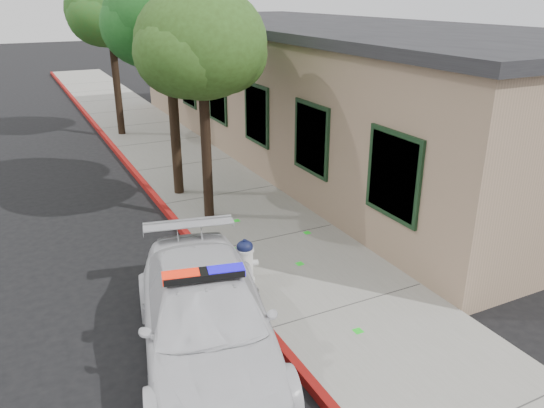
{
  "coord_description": "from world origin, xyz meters",
  "views": [
    {
      "loc": [
        -3.08,
        -6.39,
        5.12
      ],
      "look_at": [
        1.4,
        2.52,
        1.15
      ],
      "focal_mm": 35.18,
      "sensor_mm": 36.0,
      "label": 1
    }
  ],
  "objects": [
    {
      "name": "fire_hydrant",
      "position": [
        0.35,
        1.51,
        0.58
      ],
      "size": [
        0.49,
        0.43,
        0.85
      ],
      "rotation": [
        0.0,
        0.0,
        -0.28
      ],
      "color": "silver",
      "rests_on": "sidewalk"
    },
    {
      "name": "red_curb",
      "position": [
        0.06,
        3.0,
        0.08
      ],
      "size": [
        0.14,
        60.0,
        0.16
      ],
      "primitive_type": "cube",
      "color": "maroon",
      "rests_on": "ground"
    },
    {
      "name": "clapboard_building",
      "position": [
        6.69,
        9.0,
        2.13
      ],
      "size": [
        7.3,
        20.89,
        4.24
      ],
      "color": "#997D64",
      "rests_on": "ground"
    },
    {
      "name": "street_tree_near",
      "position": [
        0.86,
        4.76,
        4.02
      ],
      "size": [
        3.05,
        2.83,
        5.19
      ],
      "rotation": [
        0.0,
        0.0,
        -0.19
      ],
      "color": "black",
      "rests_on": "sidewalk"
    },
    {
      "name": "street_tree_far",
      "position": [
        0.74,
        13.77,
        4.43
      ],
      "size": [
        3.15,
        3.02,
        5.69
      ],
      "rotation": [
        0.0,
        0.0,
        0.05
      ],
      "color": "black",
      "rests_on": "sidewalk"
    },
    {
      "name": "street_tree_mid",
      "position": [
        0.72,
        6.68,
        4.46
      ],
      "size": [
        3.27,
        2.99,
        5.72
      ],
      "rotation": [
        0.0,
        0.0,
        -0.43
      ],
      "color": "black",
      "rests_on": "sidewalk"
    },
    {
      "name": "police_car",
      "position": [
        -0.97,
        -0.06,
        0.69
      ],
      "size": [
        2.89,
        5.0,
        1.48
      ],
      "rotation": [
        0.0,
        0.0,
        -0.22
      ],
      "color": "silver",
      "rests_on": "ground"
    },
    {
      "name": "sidewalk",
      "position": [
        1.6,
        3.0,
        0.07
      ],
      "size": [
        3.2,
        60.0,
        0.15
      ],
      "primitive_type": "cube",
      "color": "gray",
      "rests_on": "ground"
    },
    {
      "name": "ground",
      "position": [
        0.0,
        0.0,
        0.0
      ],
      "size": [
        120.0,
        120.0,
        0.0
      ],
      "primitive_type": "plane",
      "color": "black",
      "rests_on": "ground"
    }
  ]
}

